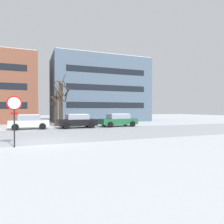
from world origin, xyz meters
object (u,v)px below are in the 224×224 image
at_px(stop_sign, 14,111).
at_px(parked_car_white, 29,122).
at_px(parked_car_black, 77,121).
at_px(parked_car_green, 118,120).

relative_size(stop_sign, parked_car_white, 0.71).
bearing_deg(parked_car_black, parked_car_green, 1.45).
bearing_deg(stop_sign, parked_car_green, 44.75).
height_order(parked_car_white, parked_car_black, parked_car_black).
xyz_separation_m(stop_sign, parked_car_black, (5.54, 10.21, -1.15)).
bearing_deg(parked_car_black, parked_car_white, 176.47).
bearing_deg(parked_car_black, stop_sign, -118.46).
bearing_deg(parked_car_green, stop_sign, -135.25).
height_order(parked_car_white, parked_car_green, parked_car_green).
bearing_deg(parked_car_white, parked_car_black, -3.53).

